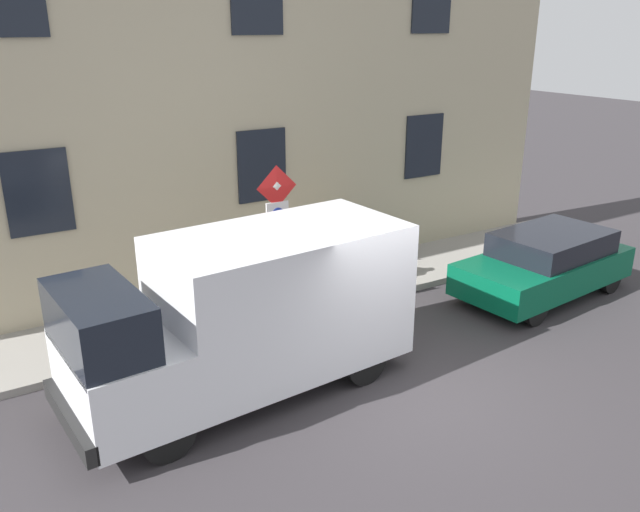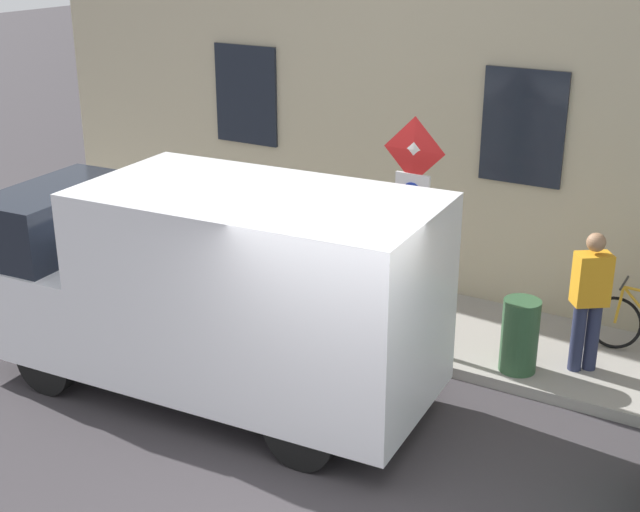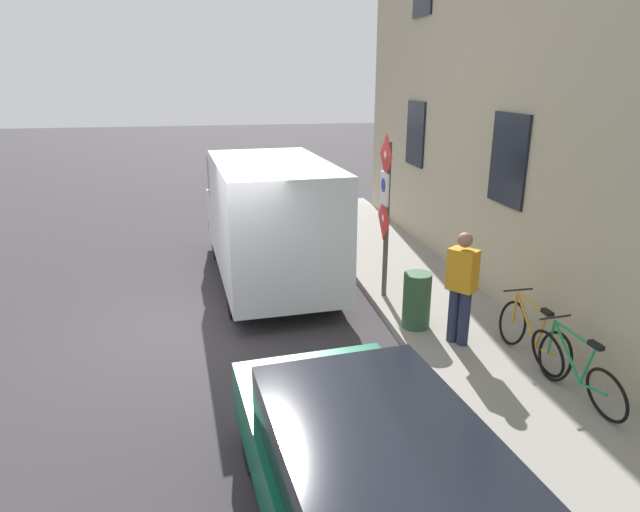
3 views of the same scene
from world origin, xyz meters
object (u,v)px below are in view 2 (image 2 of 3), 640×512
(sign_post_stacked, at_px, (412,213))
(litter_bin, at_px, (520,336))
(delivery_van, at_px, (214,286))
(pedestrian, at_px, (590,297))

(sign_post_stacked, height_order, litter_bin, sign_post_stacked)
(sign_post_stacked, bearing_deg, litter_bin, -83.85)
(delivery_van, relative_size, litter_bin, 6.06)
(sign_post_stacked, relative_size, pedestrian, 1.63)
(delivery_van, bearing_deg, sign_post_stacked, -132.65)
(sign_post_stacked, distance_m, litter_bin, 1.92)
(sign_post_stacked, distance_m, pedestrian, 2.27)
(sign_post_stacked, xyz_separation_m, pedestrian, (0.57, -2.03, -0.85))
(sign_post_stacked, bearing_deg, pedestrian, -74.45)
(sign_post_stacked, distance_m, delivery_van, 2.50)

